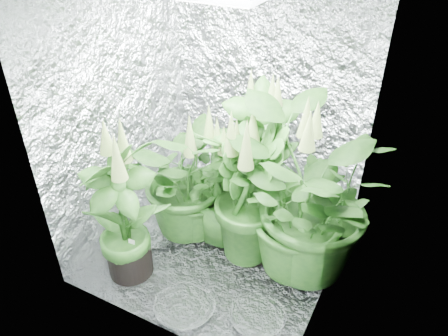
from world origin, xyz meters
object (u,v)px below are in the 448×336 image
at_px(plant_a, 189,179).
at_px(plant_e, 307,203).
at_px(plant_b, 261,157).
at_px(plant_d, 223,188).
at_px(plant_c, 252,196).
at_px(plant_f, 122,211).
at_px(circulation_fan, 303,243).

bearing_deg(plant_a, plant_e, -1.38).
relative_size(plant_b, plant_e, 0.88).
height_order(plant_a, plant_d, plant_a).
distance_m(plant_a, plant_c, 0.50).
distance_m(plant_a, plant_b, 0.57).
bearing_deg(plant_d, plant_c, -15.50).
height_order(plant_c, plant_e, plant_e).
relative_size(plant_b, plant_f, 1.03).
bearing_deg(plant_c, plant_e, -2.36).
xyz_separation_m(plant_a, plant_d, (0.25, 0.07, -0.04)).
xyz_separation_m(plant_b, plant_e, (0.50, -0.43, 0.05)).
bearing_deg(plant_e, plant_d, 172.28).
bearing_deg(plant_b, circulation_fan, -33.75).
xyz_separation_m(plant_b, plant_c, (0.12, -0.41, -0.04)).
distance_m(plant_f, circulation_fan, 1.27).
bearing_deg(plant_f, circulation_fan, 32.22).
relative_size(plant_c, plant_e, 0.83).
xyz_separation_m(plant_a, plant_e, (0.89, -0.02, 0.11)).
bearing_deg(plant_c, plant_d, 164.50).
xyz_separation_m(plant_b, circulation_fan, (0.48, -0.32, -0.39)).
bearing_deg(plant_a, plant_d, 14.96).
distance_m(plant_c, plant_f, 0.86).
xyz_separation_m(plant_b, plant_f, (-0.54, -0.97, -0.02)).
bearing_deg(plant_e, plant_b, 139.45).
relative_size(plant_f, circulation_fan, 2.93).
xyz_separation_m(plant_c, circulation_fan, (0.37, 0.09, -0.35)).
bearing_deg(plant_a, plant_c, -0.62).
bearing_deg(plant_f, plant_d, 57.32).
xyz_separation_m(plant_a, circulation_fan, (0.87, 0.09, -0.33)).
distance_m(plant_a, plant_e, 0.90).
bearing_deg(plant_e, circulation_fan, 100.02).
height_order(plant_b, circulation_fan, plant_b).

